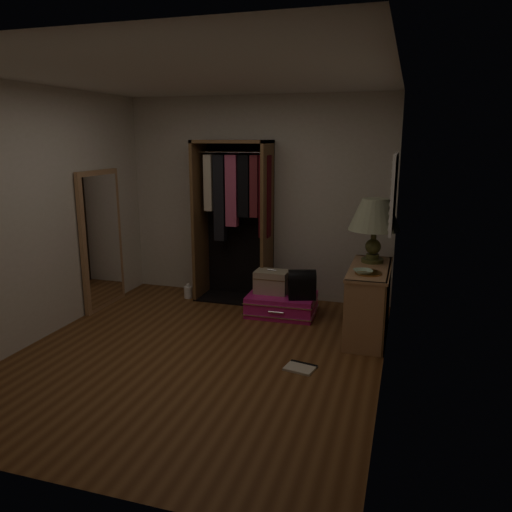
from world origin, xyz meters
name	(u,v)px	position (x,y,z in m)	size (l,w,h in m)	color
ground	(199,354)	(0.00, 0.00, 0.00)	(4.00, 4.00, 0.00)	brown
room_walls	(204,202)	(0.08, 0.04, 1.50)	(3.52, 4.02, 2.60)	beige
console_bookshelf	(369,299)	(1.54, 1.02, 0.40)	(0.42, 1.12, 0.75)	#AD7A53
open_wardrobe	(236,207)	(-0.22, 1.77, 1.21)	(0.96, 0.50, 2.05)	brown
floor_mirror	(102,240)	(-1.70, 1.00, 0.85)	(0.06, 0.80, 1.70)	#AC7C53
pink_suitcase	(282,304)	(0.50, 1.35, 0.12)	(0.83, 0.62, 0.25)	#D3197D
train_case	(272,282)	(0.36, 1.39, 0.39)	(0.40, 0.28, 0.29)	tan
black_bag	(302,284)	(0.76, 1.28, 0.43)	(0.36, 0.29, 0.34)	black
table_lamp	(375,216)	(1.54, 1.25, 1.26)	(0.60, 0.60, 0.70)	#464B24
brass_tray	(368,273)	(1.54, 0.76, 0.76)	(0.33, 0.33, 0.02)	#AB7A41
ceramic_bowl	(363,272)	(1.49, 0.72, 0.77)	(0.19, 0.19, 0.05)	#B4D8B9
white_jug	(188,292)	(-0.84, 1.60, 0.08)	(0.12, 0.12, 0.19)	white
floor_book	(301,367)	(1.03, -0.01, 0.01)	(0.30, 0.26, 0.02)	beige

